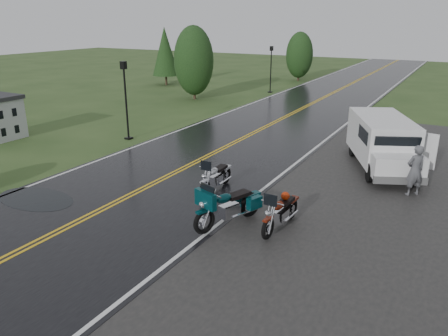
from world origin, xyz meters
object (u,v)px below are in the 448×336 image
Objects in this scene: motorcycle_red at (268,220)px; motorcycle_silver at (205,182)px; van_white at (373,156)px; person_at_van at (415,171)px; motorcycle_teal at (204,212)px; lamp_post_near_left at (126,101)px; lamp_post_far_left at (271,69)px.

motorcycle_red is 1.01× the size of motorcycle_silver.
person_at_van is (1.53, -0.57, -0.16)m from van_white.
motorcycle_red reaches higher than motorcycle_silver.
lamp_post_near_left is at bearing 161.30° from motorcycle_teal.
van_white reaches higher than motorcycle_red.
lamp_post_near_left reaches higher than motorcycle_teal.
lamp_post_near_left is (-13.63, 1.00, 1.07)m from person_at_van.
person_at_van reaches higher than motorcycle_silver.
motorcycle_silver is 23.13m from lamp_post_far_left.
motorcycle_silver is at bearing -72.05° from lamp_post_far_left.
motorcycle_red is 0.55× the size of lamp_post_near_left.
motorcycle_silver is 6.35m from van_white.
person_at_van is 22.50m from lamp_post_far_left.
person_at_van reaches higher than motorcycle_red.
lamp_post_near_left is (-7.52, 4.80, 1.33)m from motorcycle_silver.
motorcycle_red is at bearing 18.33° from person_at_van.
motorcycle_teal is at bearing 9.47° from person_at_van.
motorcycle_silver is at bearing -160.81° from van_white.
motorcycle_red is 1.79m from motorcycle_teal.
motorcycle_red is 6.24m from van_white.
motorcycle_red is at bearing -30.73° from motorcycle_silver.
person_at_van is at bearing 64.02° from motorcycle_red.
motorcycle_red is 0.40× the size of van_white.
lamp_post_far_left is (-13.23, 18.17, 0.99)m from person_at_van.
motorcycle_teal is at bearing -157.49° from motorcycle_red.
person_at_van is at bearing 29.74° from motorcycle_silver.
motorcycle_red is 0.87× the size of motorcycle_teal.
lamp_post_near_left is 17.18m from lamp_post_far_left.
lamp_post_far_left is at bearing 99.10° from van_white.
motorcycle_teal reaches higher than motorcycle_red.
lamp_post_far_left is at bearing 129.03° from motorcycle_teal.
motorcycle_silver is 0.57× the size of lamp_post_far_left.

